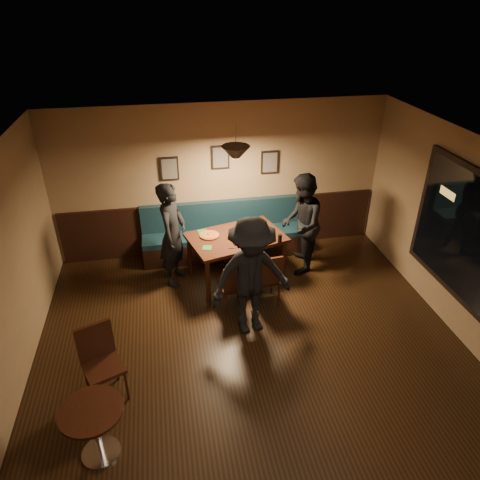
{
  "coord_description": "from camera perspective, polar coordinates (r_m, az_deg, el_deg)",
  "views": [
    {
      "loc": [
        -1.03,
        -3.91,
        4.42
      ],
      "look_at": [
        0.09,
        2.07,
        0.95
      ],
      "focal_mm": 32.96,
      "sensor_mm": 36.0,
      "label": 1
    }
  ],
  "objects": [
    {
      "name": "picture_left",
      "position": [
        7.86,
        -9.12,
        9.11
      ],
      "size": [
        0.32,
        0.04,
        0.42
      ],
      "primitive_type": "cube",
      "color": "black",
      "rests_on": "wall_back"
    },
    {
      "name": "ceiling",
      "position": [
        4.35,
        3.86,
        7.83
      ],
      "size": [
        7.0,
        7.0,
        0.0
      ],
      "primitive_type": "plane",
      "rotation": [
        3.14,
        0.0,
        0.0
      ],
      "color": "silver",
      "rests_on": "ground"
    },
    {
      "name": "diner_right",
      "position": [
        7.66,
        7.92,
        2.04
      ],
      "size": [
        0.93,
        1.05,
        1.8
      ],
      "primitive_type": "imported",
      "rotation": [
        0.0,
        0.0,
        -1.91
      ],
      "color": "black",
      "rests_on": "floor"
    },
    {
      "name": "pizza_b",
      "position": [
        7.19,
        0.36,
        -0.07
      ],
      "size": [
        0.38,
        0.38,
        0.04
      ],
      "primitive_type": "cylinder",
      "rotation": [
        0.0,
        0.0,
        0.13
      ],
      "color": "gold",
      "rests_on": "dining_table"
    },
    {
      "name": "floor",
      "position": [
        5.99,
        2.92,
        -17.9
      ],
      "size": [
        7.0,
        7.0,
        0.0
      ],
      "primitive_type": "plane",
      "color": "black",
      "rests_on": "ground"
    },
    {
      "name": "wall_back",
      "position": [
        8.06,
        -2.53,
        7.7
      ],
      "size": [
        6.0,
        0.0,
        6.0
      ],
      "primitive_type": "plane",
      "rotation": [
        1.57,
        0.0,
        0.0
      ],
      "color": "#8C704F",
      "rests_on": "ground"
    },
    {
      "name": "diner_front",
      "position": [
        6.18,
        1.47,
        -4.84
      ],
      "size": [
        1.28,
        0.87,
        1.83
      ],
      "primitive_type": "imported",
      "rotation": [
        0.0,
        0.0,
        0.17
      ],
      "color": "black",
      "rests_on": "floor"
    },
    {
      "name": "booth_bench",
      "position": [
        8.18,
        -2.08,
        1.07
      ],
      "size": [
        3.0,
        0.6,
        1.0
      ],
      "primitive_type": null,
      "color": "#0F232D",
      "rests_on": "ground"
    },
    {
      "name": "chair_near_left",
      "position": [
        6.88,
        -1.08,
        -5.8
      ],
      "size": [
        0.43,
        0.43,
        0.85
      ],
      "primitive_type": null,
      "rotation": [
        0.0,
        0.0,
        0.17
      ],
      "color": "black",
      "rests_on": "floor"
    },
    {
      "name": "chair_near_right",
      "position": [
        6.97,
        3.27,
        -4.85
      ],
      "size": [
        0.45,
        0.45,
        0.93
      ],
      "primitive_type": null,
      "rotation": [
        0.0,
        0.0,
        0.08
      ],
      "color": "#311B0D",
      "rests_on": "floor"
    },
    {
      "name": "window_glass",
      "position": [
        6.6,
        27.8,
        -0.23
      ],
      "size": [
        0.0,
        2.4,
        2.4
      ],
      "primitive_type": "plane",
      "rotation": [
        1.57,
        0.0,
        -1.57
      ],
      "color": "black",
      "rests_on": "wall_right"
    },
    {
      "name": "cutlery_set",
      "position": [
        7.02,
        -0.52,
        -1.06
      ],
      "size": [
        0.17,
        0.03,
        0.0
      ],
      "primitive_type": "cube",
      "rotation": [
        0.0,
        0.0,
        1.48
      ],
      "color": "silver",
      "rests_on": "dining_table"
    },
    {
      "name": "window_frame",
      "position": [
        6.62,
        28.0,
        -0.21
      ],
      "size": [
        0.06,
        2.56,
        1.86
      ],
      "primitive_type": "cube",
      "color": "black",
      "rests_on": "wall_right"
    },
    {
      "name": "napkin_b",
      "position": [
        7.04,
        -4.27,
        -1.0
      ],
      "size": [
        0.17,
        0.17,
        0.01
      ],
      "primitive_type": "cube",
      "rotation": [
        0.0,
        0.0,
        -0.23
      ],
      "color": "#1D6E20",
      "rests_on": "dining_table"
    },
    {
      "name": "soda_glass",
      "position": [
        7.16,
        5.18,
        0.2
      ],
      "size": [
        0.09,
        0.09,
        0.15
      ],
      "primitive_type": "cylinder",
      "rotation": [
        0.0,
        0.0,
        -0.37
      ],
      "color": "black",
      "rests_on": "dining_table"
    },
    {
      "name": "pendant_lamp",
      "position": [
        6.78,
        -0.55,
        11.06
      ],
      "size": [
        0.44,
        0.44,
        0.25
      ],
      "primitive_type": "cone",
      "rotation": [
        3.14,
        0.0,
        0.0
      ],
      "color": "black",
      "rests_on": "ceiling"
    },
    {
      "name": "cafe_chair_far",
      "position": [
        5.72,
        -17.29,
        -15.31
      ],
      "size": [
        0.57,
        0.57,
        0.99
      ],
      "primitive_type": null,
      "rotation": [
        0.0,
        0.0,
        3.53
      ],
      "color": "black",
      "rests_on": "floor"
    },
    {
      "name": "dining_table",
      "position": [
        7.57,
        -0.49,
        -2.24
      ],
      "size": [
        1.75,
        1.36,
        0.83
      ],
      "primitive_type": "cube",
      "rotation": [
        0.0,
        0.0,
        0.26
      ],
      "color": "black",
      "rests_on": "floor"
    },
    {
      "name": "napkin_a",
      "position": [
        7.52,
        -4.84,
        1.08
      ],
      "size": [
        0.19,
        0.19,
        0.01
      ],
      "primitive_type": "cube",
      "rotation": [
        0.0,
        0.0,
        0.13
      ],
      "color": "#1B6620",
      "rests_on": "dining_table"
    },
    {
      "name": "picture_right",
      "position": [
        8.1,
        3.87,
        10.02
      ],
      "size": [
        0.32,
        0.04,
        0.42
      ],
      "primitive_type": "cube",
      "color": "black",
      "rests_on": "wall_back"
    },
    {
      "name": "cafe_table",
      "position": [
        5.29,
        -18.12,
        -22.58
      ],
      "size": [
        0.86,
        0.86,
        0.7
      ],
      "primitive_type": "cylinder",
      "rotation": [
        0.0,
        0.0,
        0.38
      ],
      "color": "black",
      "rests_on": "floor"
    },
    {
      "name": "pizza_a",
      "position": [
        7.37,
        -3.99,
        0.63
      ],
      "size": [
        0.41,
        0.41,
        0.04
      ],
      "primitive_type": "cylinder",
      "rotation": [
        0.0,
        0.0,
        -0.32
      ],
      "color": "gold",
      "rests_on": "dining_table"
    },
    {
      "name": "diner_left",
      "position": [
        7.34,
        -8.72,
        0.73
      ],
      "size": [
        0.65,
        0.77,
        1.81
      ],
      "primitive_type": "imported",
      "rotation": [
        0.0,
        0.0,
        1.18
      ],
      "color": "black",
      "rests_on": "floor"
    },
    {
      "name": "pizza_c",
      "position": [
        7.59,
        2.37,
        1.62
      ],
      "size": [
        0.38,
        0.38,
        0.04
      ],
      "primitive_type": "cylinder",
      "rotation": [
        0.0,
        0.0,
        0.18
      ],
      "color": "#C25F24",
      "rests_on": "dining_table"
    },
    {
      "name": "tabasco_bottle",
      "position": [
        7.36,
        3.57,
        0.92
      ],
      "size": [
        0.03,
        0.03,
        0.11
      ],
      "primitive_type": "cylinder",
      "rotation": [
        0.0,
        0.0,
        0.28
      ],
      "color": "#8A0C04",
      "rests_on": "dining_table"
    },
    {
      "name": "picture_center",
      "position": [
        7.88,
        -2.57,
        10.66
      ],
      "size": [
        0.32,
        0.04,
        0.42
      ],
      "primitive_type": "cube",
      "color": "black",
      "rests_on": "wall_back"
    },
    {
      "name": "wainscot",
      "position": [
        8.42,
        -2.36,
        1.94
      ],
      "size": [
        5.88,
        0.06,
        1.0
      ],
      "primitive_type": "cube",
      "color": "black",
      "rests_on": "ground"
    }
  ]
}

